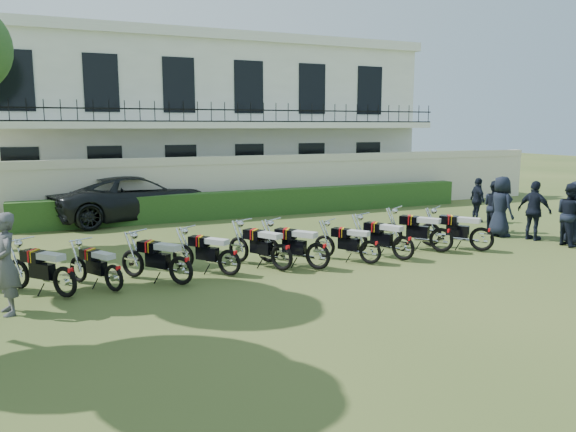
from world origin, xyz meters
name	(u,v)px	position (x,y,z in m)	size (l,w,h in m)	color
ground	(324,257)	(0.00, 0.00, 0.00)	(100.00, 100.00, 0.00)	#354B1E
perimeter_wall	(231,185)	(0.00, 8.00, 1.17)	(30.00, 0.35, 2.30)	beige
hedge	(262,203)	(1.00, 7.20, 0.50)	(18.00, 0.60, 1.00)	#1F4518
building	(192,121)	(0.00, 13.96, 3.71)	(20.40, 9.60, 7.40)	white
motorcycle_0	(64,274)	(-6.50, -1.19, 0.51)	(1.37, 1.63, 1.11)	black
motorcycle_1	(114,271)	(-5.54, -1.14, 0.46)	(1.01, 1.62, 1.00)	black
motorcycle_2	(181,263)	(-4.13, -1.21, 0.51)	(1.35, 1.64, 1.10)	black
motorcycle_3	(229,256)	(-2.92, -0.89, 0.49)	(1.31, 1.57, 1.06)	black
motorcycle_4	(282,251)	(-1.63, -0.97, 0.52)	(1.08, 1.85, 1.12)	black
motorcycle_5	(318,249)	(-0.79, -1.23, 0.53)	(1.30, 1.75, 1.14)	black
motorcycle_6	(370,246)	(0.68, -1.24, 0.48)	(1.16, 1.61, 1.03)	black
motorcycle_7	(403,242)	(1.67, -1.26, 0.51)	(1.05, 1.85, 1.11)	black
motorcycle_8	(442,234)	(3.19, -0.89, 0.54)	(1.30, 1.81, 1.16)	black
motorcycle_9	(482,233)	(4.29, -1.25, 0.53)	(1.35, 1.75, 1.15)	black
suv	(133,197)	(-3.75, 8.23, 0.84)	(2.78, 6.03, 1.68)	black
inspector	(6,264)	(-7.50, -1.76, 0.96)	(0.70, 0.46, 1.91)	#515155
officer_1	(570,215)	(7.25, -1.59, 0.92)	(0.90, 0.70, 1.84)	black
officer_2	(534,211)	(6.93, -0.58, 0.91)	(1.07, 0.45, 1.83)	black
officer_3	(501,206)	(6.44, 0.30, 0.96)	(0.93, 0.61, 1.91)	black
officer_4	(495,206)	(6.80, 0.95, 0.85)	(0.83, 0.65, 1.70)	black
officer_5	(478,200)	(7.66, 2.68, 0.81)	(0.95, 0.39, 1.62)	black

